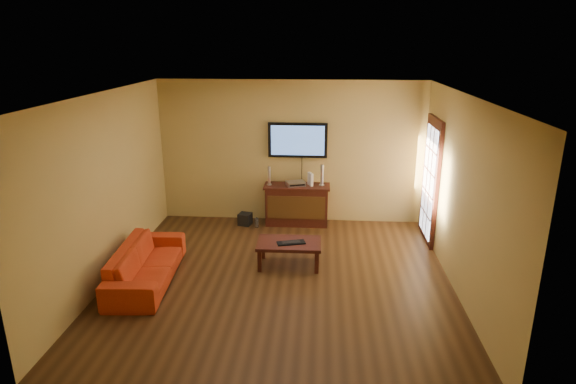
# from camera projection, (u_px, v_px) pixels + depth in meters

# --- Properties ---
(ground_plane) EXTENTS (5.00, 5.00, 0.00)m
(ground_plane) POSITION_uv_depth(u_px,v_px,m) (280.00, 279.00, 7.14)
(ground_plane) COLOR #35200E
(ground_plane) RESTS_ON ground
(room_walls) EXTENTS (5.00, 5.00, 5.00)m
(room_walls) POSITION_uv_depth(u_px,v_px,m) (283.00, 158.00, 7.22)
(room_walls) COLOR tan
(room_walls) RESTS_ON ground
(french_door) EXTENTS (0.07, 1.02, 2.22)m
(french_door) POSITION_uv_depth(u_px,v_px,m) (430.00, 182.00, 8.27)
(french_door) COLOR black
(french_door) RESTS_ON ground
(media_console) EXTENTS (1.24, 0.47, 0.77)m
(media_console) POSITION_uv_depth(u_px,v_px,m) (297.00, 205.00, 9.16)
(media_console) COLOR black
(media_console) RESTS_ON ground
(television) EXTENTS (1.11, 0.08, 0.65)m
(television) POSITION_uv_depth(u_px,v_px,m) (298.00, 140.00, 8.98)
(television) COLOR black
(television) RESTS_ON ground
(coffee_table) EXTENTS (0.99, 0.60, 0.40)m
(coffee_table) POSITION_uv_depth(u_px,v_px,m) (289.00, 245.00, 7.46)
(coffee_table) COLOR black
(coffee_table) RESTS_ON ground
(sofa) EXTENTS (0.68, 1.93, 0.74)m
(sofa) POSITION_uv_depth(u_px,v_px,m) (146.00, 258.00, 6.97)
(sofa) COLOR red
(sofa) RESTS_ON ground
(speaker_left) EXTENTS (0.10, 0.10, 0.35)m
(speaker_left) POSITION_uv_depth(u_px,v_px,m) (269.00, 176.00, 9.02)
(speaker_left) COLOR silver
(speaker_left) RESTS_ON media_console
(speaker_right) EXTENTS (0.11, 0.11, 0.39)m
(speaker_right) POSITION_uv_depth(u_px,v_px,m) (322.00, 176.00, 9.00)
(speaker_right) COLOR silver
(speaker_right) RESTS_ON media_console
(av_receiver) EXTENTS (0.40, 0.34, 0.08)m
(av_receiver) POSITION_uv_depth(u_px,v_px,m) (296.00, 183.00, 9.02)
(av_receiver) COLOR silver
(av_receiver) RESTS_ON media_console
(game_console) EXTENTS (0.12, 0.18, 0.24)m
(game_console) POSITION_uv_depth(u_px,v_px,m) (310.00, 179.00, 9.01)
(game_console) COLOR white
(game_console) RESTS_ON media_console
(subwoofer) EXTENTS (0.27, 0.27, 0.23)m
(subwoofer) POSITION_uv_depth(u_px,v_px,m) (245.00, 219.00, 9.19)
(subwoofer) COLOR black
(subwoofer) RESTS_ON ground
(bottle) EXTENTS (0.07, 0.07, 0.20)m
(bottle) POSITION_uv_depth(u_px,v_px,m) (257.00, 223.00, 9.06)
(bottle) COLOR white
(bottle) RESTS_ON ground
(keyboard) EXTENTS (0.46, 0.27, 0.03)m
(keyboard) POSITION_uv_depth(u_px,v_px,m) (291.00, 243.00, 7.40)
(keyboard) COLOR black
(keyboard) RESTS_ON coffee_table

